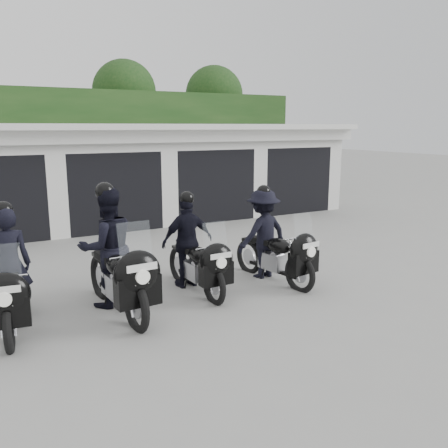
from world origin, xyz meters
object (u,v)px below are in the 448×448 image
police_bike_a (8,279)px  police_bike_c (192,248)px  police_bike_d (269,239)px  police_bike_b (112,256)px

police_bike_a → police_bike_c: 3.05m
police_bike_c → police_bike_d: bearing=-8.5°
police_bike_a → police_bike_b: (1.52, 0.01, 0.14)m
police_bike_a → police_bike_b: bearing=7.9°
police_bike_b → police_bike_d: police_bike_b is taller
police_bike_a → police_bike_c: bearing=12.8°
police_bike_c → police_bike_b: bearing=-171.4°
police_bike_a → police_bike_c: size_ratio=1.04×
police_bike_b → police_bike_c: police_bike_b is taller
police_bike_d → police_bike_c: bearing=165.0°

